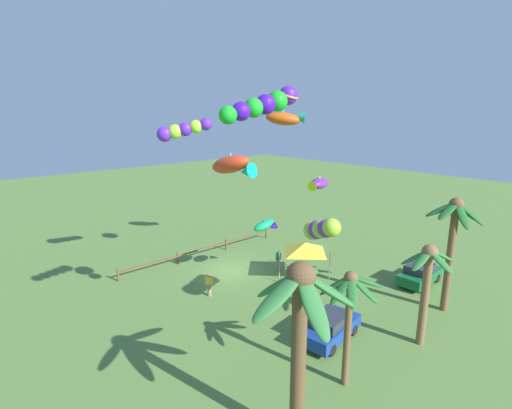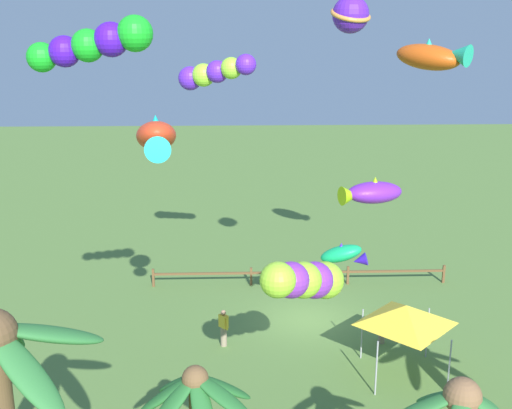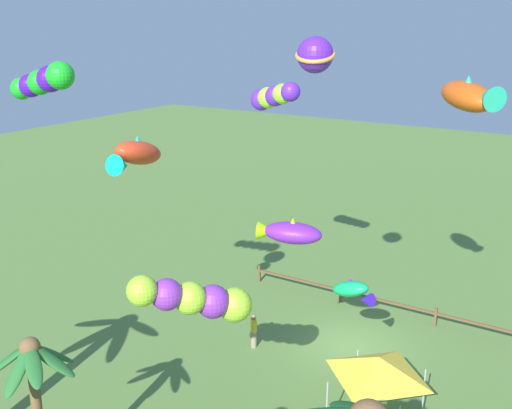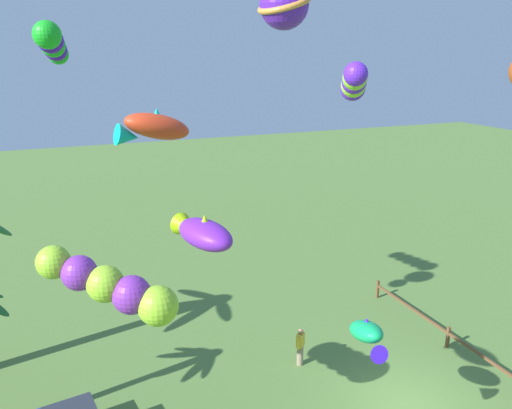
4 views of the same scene
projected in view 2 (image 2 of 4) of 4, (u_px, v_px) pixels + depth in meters
The scene contains 14 objects.
ground_plane at pixel (307, 319), 28.15m from camera, with size 120.00×120.00×0.00m, color #567A38.
palm_tree_3 at pixel (0, 397), 12.87m from camera, with size 4.42×3.94×7.21m.
rail_fence at pixel (300, 273), 31.85m from camera, with size 14.98×0.12×0.95m.
spectator_0 at pixel (224, 328), 25.59m from camera, with size 0.42×0.44×1.59m.
spectator_1 at pixel (382, 325), 25.82m from camera, with size 0.55×0.27×1.59m.
festival_tent at pixel (406, 315), 22.96m from camera, with size 2.86×2.86×2.85m.
kite_fish_0 at pixel (432, 56), 23.97m from camera, with size 2.93×2.89×1.32m.
kite_tube_1 at pixel (306, 280), 17.41m from camera, with size 2.63×3.52×2.09m.
kite_fish_2 at pixel (344, 254), 24.52m from camera, with size 2.06×1.19×1.10m.
kite_tube_3 at pixel (94, 44), 14.85m from camera, with size 3.11×1.14×1.35m.
kite_fish_4 at pixel (156, 137), 18.42m from camera, with size 1.51×2.85×1.39m.
kite_tube_5 at pixel (214, 73), 24.83m from camera, with size 3.14×2.28×1.51m.
kite_fish_6 at pixel (371, 193), 18.84m from camera, with size 2.15×1.41×0.83m.
kite_ball_7 at pixel (351, 15), 19.62m from camera, with size 1.63×1.61×1.16m.
Camera 2 is at (3.19, 25.64, 12.53)m, focal length 43.91 mm.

